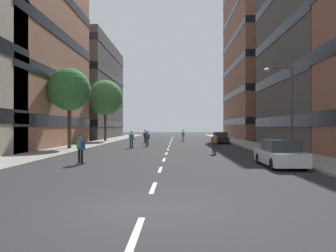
{
  "coord_description": "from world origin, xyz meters",
  "views": [
    {
      "loc": [
        0.86,
        -8.85,
        2.25
      ],
      "look_at": [
        0.0,
        23.03,
        2.3
      ],
      "focal_mm": 34.62,
      "sensor_mm": 36.0,
      "label": 1
    }
  ],
  "objects_px": {
    "street_tree_mid": "(105,98)",
    "skater_3": "(214,142)",
    "skater_0": "(145,136)",
    "skater_4": "(80,147)",
    "parked_car_mid": "(280,154)",
    "skater_1": "(147,137)",
    "skater_5": "(131,139)",
    "skater_2": "(183,135)",
    "streetlamp_right": "(287,101)",
    "parked_car_near": "(220,138)",
    "street_tree_near": "(69,90)"
  },
  "relations": [
    {
      "from": "skater_0",
      "to": "skater_4",
      "type": "bearing_deg",
      "value": -93.19
    },
    {
      "from": "skater_1",
      "to": "skater_5",
      "type": "distance_m",
      "value": 3.33
    },
    {
      "from": "streetlamp_right",
      "to": "skater_3",
      "type": "xyz_separation_m",
      "value": [
        -4.96,
        2.56,
        -3.12
      ]
    },
    {
      "from": "skater_0",
      "to": "skater_4",
      "type": "relative_size",
      "value": 1.0
    },
    {
      "from": "street_tree_mid",
      "to": "skater_1",
      "type": "xyz_separation_m",
      "value": [
        7.16,
        -10.91,
        -5.44
      ]
    },
    {
      "from": "street_tree_mid",
      "to": "skater_3",
      "type": "bearing_deg",
      "value": -56.88
    },
    {
      "from": "parked_car_mid",
      "to": "skater_0",
      "type": "relative_size",
      "value": 2.47
    },
    {
      "from": "street_tree_mid",
      "to": "skater_0",
      "type": "relative_size",
      "value": 5.0
    },
    {
      "from": "skater_3",
      "to": "street_tree_mid",
      "type": "bearing_deg",
      "value": 123.12
    },
    {
      "from": "skater_1",
      "to": "skater_3",
      "type": "bearing_deg",
      "value": -57.08
    },
    {
      "from": "parked_car_near",
      "to": "skater_1",
      "type": "distance_m",
      "value": 11.31
    },
    {
      "from": "street_tree_mid",
      "to": "skater_3",
      "type": "xyz_separation_m",
      "value": [
        13.54,
        -20.74,
        -5.44
      ]
    },
    {
      "from": "skater_1",
      "to": "skater_4",
      "type": "xyz_separation_m",
      "value": [
        -2.39,
        -17.2,
        0.0
      ]
    },
    {
      "from": "streetlamp_right",
      "to": "parked_car_mid",
      "type": "bearing_deg",
      "value": -112.1
    },
    {
      "from": "street_tree_near",
      "to": "skater_1",
      "type": "xyz_separation_m",
      "value": [
        7.16,
        4.93,
        -4.81
      ]
    },
    {
      "from": "street_tree_near",
      "to": "skater_5",
      "type": "relative_size",
      "value": 4.37
    },
    {
      "from": "parked_car_near",
      "to": "skater_0",
      "type": "bearing_deg",
      "value": 174.14
    },
    {
      "from": "skater_0",
      "to": "skater_2",
      "type": "height_order",
      "value": "same"
    },
    {
      "from": "skater_1",
      "to": "streetlamp_right",
      "type": "bearing_deg",
      "value": -47.58
    },
    {
      "from": "parked_car_mid",
      "to": "skater_3",
      "type": "relative_size",
      "value": 2.47
    },
    {
      "from": "skater_3",
      "to": "skater_0",
      "type": "bearing_deg",
      "value": 112.68
    },
    {
      "from": "skater_3",
      "to": "streetlamp_right",
      "type": "bearing_deg",
      "value": -27.29
    },
    {
      "from": "skater_5",
      "to": "skater_2",
      "type": "bearing_deg",
      "value": 70.32
    },
    {
      "from": "skater_4",
      "to": "skater_5",
      "type": "xyz_separation_m",
      "value": [
        1.04,
        14.16,
        -0.03
      ]
    },
    {
      "from": "parked_car_near",
      "to": "skater_4",
      "type": "height_order",
      "value": "skater_4"
    },
    {
      "from": "parked_car_mid",
      "to": "skater_3",
      "type": "distance_m",
      "value": 8.6
    },
    {
      "from": "parked_car_mid",
      "to": "street_tree_near",
      "type": "bearing_deg",
      "value": 141.14
    },
    {
      "from": "parked_car_near",
      "to": "street_tree_mid",
      "type": "relative_size",
      "value": 0.5
    },
    {
      "from": "street_tree_near",
      "to": "skater_1",
      "type": "relative_size",
      "value": 4.37
    },
    {
      "from": "skater_4",
      "to": "skater_1",
      "type": "bearing_deg",
      "value": 82.09
    },
    {
      "from": "skater_1",
      "to": "street_tree_near",
      "type": "bearing_deg",
      "value": -145.46
    },
    {
      "from": "parked_car_near",
      "to": "skater_3",
      "type": "bearing_deg",
      "value": -99.18
    },
    {
      "from": "skater_0",
      "to": "skater_2",
      "type": "distance_m",
      "value": 7.18
    },
    {
      "from": "street_tree_near",
      "to": "streetlamp_right",
      "type": "distance_m",
      "value": 20.02
    },
    {
      "from": "street_tree_near",
      "to": "streetlamp_right",
      "type": "bearing_deg",
      "value": -21.98
    },
    {
      "from": "streetlamp_right",
      "to": "skater_0",
      "type": "bearing_deg",
      "value": 121.41
    },
    {
      "from": "skater_1",
      "to": "skater_2",
      "type": "distance_m",
      "value": 13.37
    },
    {
      "from": "skater_3",
      "to": "skater_5",
      "type": "distance_m",
      "value": 10.29
    },
    {
      "from": "parked_car_near",
      "to": "street_tree_near",
      "type": "relative_size",
      "value": 0.57
    },
    {
      "from": "street_tree_mid",
      "to": "streetlamp_right",
      "type": "distance_m",
      "value": 29.84
    },
    {
      "from": "parked_car_near",
      "to": "skater_1",
      "type": "height_order",
      "value": "skater_1"
    },
    {
      "from": "street_tree_mid",
      "to": "streetlamp_right",
      "type": "height_order",
      "value": "street_tree_mid"
    },
    {
      "from": "parked_car_near",
      "to": "street_tree_mid",
      "type": "height_order",
      "value": "street_tree_mid"
    },
    {
      "from": "skater_1",
      "to": "street_tree_mid",
      "type": "bearing_deg",
      "value": 123.3
    },
    {
      "from": "parked_car_mid",
      "to": "street_tree_mid",
      "type": "xyz_separation_m",
      "value": [
        -16.22,
        28.91,
        5.75
      ]
    },
    {
      "from": "street_tree_mid",
      "to": "skater_2",
      "type": "relative_size",
      "value": 5.0
    },
    {
      "from": "street_tree_near",
      "to": "skater_0",
      "type": "distance_m",
      "value": 14.95
    },
    {
      "from": "skater_3",
      "to": "skater_4",
      "type": "xyz_separation_m",
      "value": [
        -8.76,
        -7.37,
        0.0
      ]
    },
    {
      "from": "skater_0",
      "to": "skater_1",
      "type": "bearing_deg",
      "value": -82.69
    },
    {
      "from": "parked_car_near",
      "to": "skater_4",
      "type": "bearing_deg",
      "value": -115.53
    }
  ]
}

